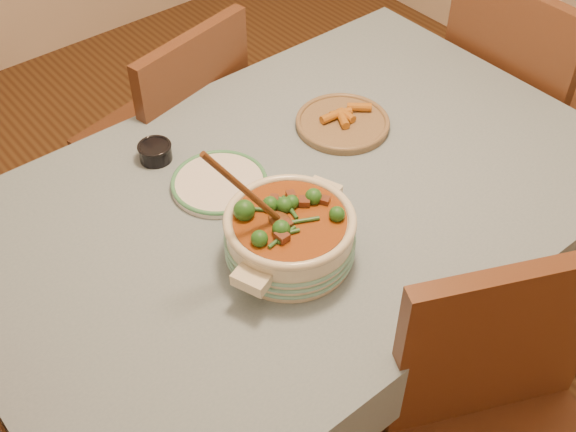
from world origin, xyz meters
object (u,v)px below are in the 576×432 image
at_px(condiment_bowl, 155,151).
at_px(fried_plate, 343,122).
at_px(chair_right, 517,98).
at_px(white_plate, 219,183).
at_px(dining_table, 298,219).
at_px(stew_casserole, 290,232).
at_px(chair_far, 176,134).

xyz_separation_m(condiment_bowl, fried_plate, (0.48, -0.21, -0.01)).
bearing_deg(chair_right, white_plate, 85.57).
bearing_deg(chair_right, condiment_bowl, 76.92).
relative_size(fried_plate, chair_right, 0.32).
height_order(dining_table, stew_casserole, stew_casserole).
relative_size(dining_table, stew_casserole, 4.49).
bearing_deg(dining_table, chair_far, 86.97).
distance_m(stew_casserole, fried_plate, 0.51).
xyz_separation_m(dining_table, chair_far, (0.03, 0.66, -0.14)).
bearing_deg(chair_far, stew_casserole, 64.66).
distance_m(dining_table, white_plate, 0.23).
bearing_deg(chair_far, white_plate, 58.92).
distance_m(fried_plate, chair_right, 0.77).
xyz_separation_m(chair_far, chair_right, (0.97, -0.61, 0.04)).
height_order(stew_casserole, condiment_bowl, stew_casserole).
xyz_separation_m(stew_casserole, chair_far, (0.19, 0.81, -0.30)).
bearing_deg(white_plate, stew_casserole, -92.39).
xyz_separation_m(condiment_bowl, chair_far, (0.24, 0.32, -0.25)).
xyz_separation_m(dining_table, white_plate, (-0.14, 0.15, 0.10)).
relative_size(white_plate, chair_right, 0.26).
relative_size(stew_casserole, chair_right, 0.37).
xyz_separation_m(white_plate, chair_right, (1.15, -0.09, -0.20)).
distance_m(stew_casserole, white_plate, 0.30).
bearing_deg(fried_plate, chair_right, -6.12).
relative_size(dining_table, chair_right, 1.68).
bearing_deg(condiment_bowl, chair_far, 52.98).
bearing_deg(chair_right, fried_plate, 84.12).
relative_size(white_plate, fried_plate, 0.79).
height_order(chair_far, chair_right, chair_right).
relative_size(white_plate, condiment_bowl, 2.77).
relative_size(stew_casserole, fried_plate, 1.16).
bearing_deg(stew_casserole, chair_right, 9.84).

